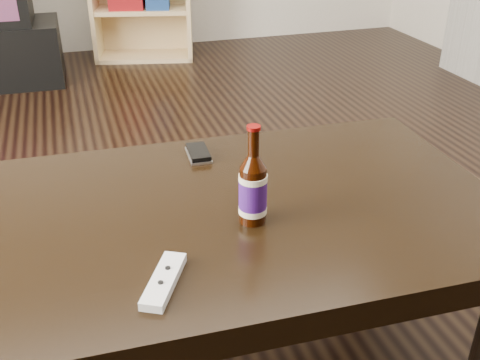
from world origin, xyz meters
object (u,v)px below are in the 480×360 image
object	(u,v)px
beer_bottle	(253,189)
phone	(198,153)
coffee_table	(218,232)
remote	(164,281)

from	to	relation	value
beer_bottle	phone	distance (m)	0.37
beer_bottle	phone	bearing A→B (deg)	95.98
phone	beer_bottle	bearing A→B (deg)	-81.19
coffee_table	phone	distance (m)	0.30
coffee_table	beer_bottle	xyz separation A→B (m)	(0.06, -0.08, 0.15)
coffee_table	phone	xyz separation A→B (m)	(0.02, 0.29, 0.08)
remote	beer_bottle	bearing A→B (deg)	63.08
phone	remote	bearing A→B (deg)	-107.52
beer_bottle	phone	size ratio (longest dim) A/B	2.04
phone	remote	size ratio (longest dim) A/B	0.69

